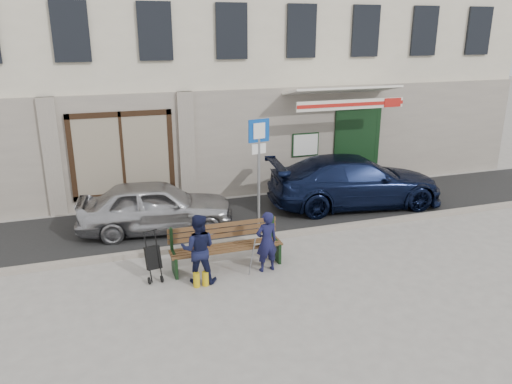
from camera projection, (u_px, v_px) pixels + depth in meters
name	position (u px, v px, depth m)	size (l,w,h in m)	color
ground	(297.00, 264.00, 10.80)	(80.00, 80.00, 0.00)	#9E9991
asphalt_lane	(253.00, 216.00, 13.60)	(60.00, 3.20, 0.01)	#282828
curb	(273.00, 236.00, 12.14)	(60.00, 0.18, 0.12)	#9E9384
building	(204.00, 25.00, 16.88)	(20.00, 8.27, 10.00)	beige
car_silver	(156.00, 206.00, 12.43)	(1.54, 3.82, 1.30)	#A7A7AB
car_navy	(355.00, 181.00, 14.24)	(2.02, 4.97, 1.44)	black
parking_sign	(259.00, 159.00, 11.71)	(0.53, 0.13, 2.89)	gray
bench	(224.00, 247.00, 10.56)	(2.40, 1.17, 0.98)	brown
man	(267.00, 242.00, 10.35)	(0.48, 0.31, 1.31)	#15163A
woman	(198.00, 249.00, 9.86)	(0.70, 0.54, 1.44)	#131634
stroller	(153.00, 259.00, 10.05)	(0.34, 0.45, 1.01)	black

